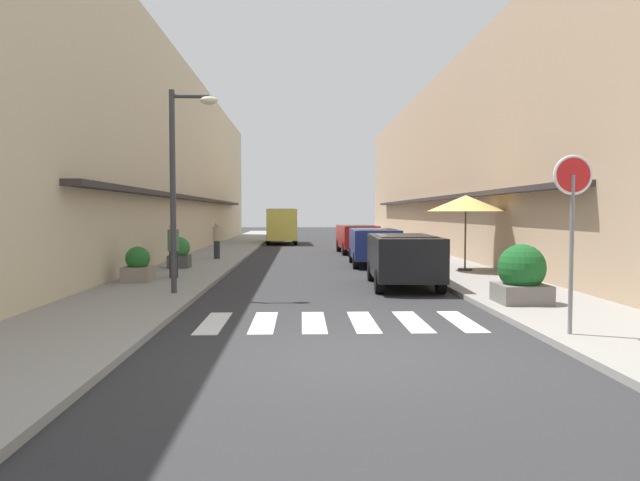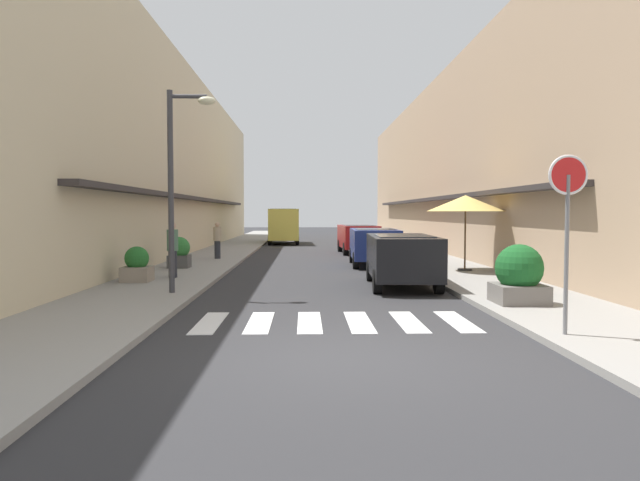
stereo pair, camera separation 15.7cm
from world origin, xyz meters
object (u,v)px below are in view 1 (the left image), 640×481
at_px(planter_corner, 522,275).
at_px(pedestrian_walking_far, 217,240).
at_px(delivery_van, 282,223).
at_px(parked_car_near, 403,254).
at_px(parked_car_far, 357,236).
at_px(parked_car_mid, 374,243).
at_px(planter_far, 179,252).
at_px(round_street_sign, 573,197).
at_px(pedestrian_walking_near, 173,249).
at_px(street_lamp, 181,168).
at_px(planter_midblock, 138,266).
at_px(cafe_umbrella, 466,204).

bearing_deg(planter_corner, pedestrian_walking_far, 124.12).
bearing_deg(delivery_van, planter_corner, -77.01).
height_order(parked_car_near, planter_corner, parked_car_near).
bearing_deg(parked_car_far, delivery_van, 113.97).
bearing_deg(parked_car_mid, planter_corner, -79.25).
distance_m(planter_far, pedestrian_walking_far, 4.16).
height_order(parked_car_near, round_street_sign, round_street_sign).
bearing_deg(pedestrian_walking_far, planter_corner, 82.46).
bearing_deg(parked_car_near, pedestrian_walking_near, 167.33).
xyz_separation_m(parked_car_near, round_street_sign, (1.50, -6.95, 1.43)).
bearing_deg(round_street_sign, street_lamp, 145.10).
height_order(planter_corner, planter_far, planter_corner).
xyz_separation_m(planter_corner, planter_midblock, (-9.53, 4.24, -0.15)).
height_order(parked_car_far, cafe_umbrella, cafe_umbrella).
bearing_deg(pedestrian_walking_far, street_lamp, 52.01).
height_order(parked_car_near, pedestrian_walking_far, pedestrian_walking_far).
xyz_separation_m(parked_car_mid, parked_car_far, (-0.00, 6.95, 0.00)).
height_order(parked_car_near, parked_car_mid, same).
height_order(parked_car_mid, delivery_van, delivery_van).
xyz_separation_m(round_street_sign, planter_far, (-8.77, 11.65, -1.68)).
distance_m(parked_car_far, street_lamp, 16.56).
bearing_deg(pedestrian_walking_far, parked_car_mid, 119.39).
xyz_separation_m(delivery_van, street_lamp, (-1.63, -24.79, 1.78)).
relative_size(parked_car_near, street_lamp, 0.87).
bearing_deg(planter_midblock, pedestrian_walking_far, 82.65).
relative_size(parked_car_mid, delivery_van, 0.76).
bearing_deg(street_lamp, planter_corner, -13.53).
relative_size(parked_car_near, parked_car_mid, 1.05).
bearing_deg(round_street_sign, parked_car_near, 102.14).
bearing_deg(parked_car_far, parked_car_mid, -90.00).
height_order(parked_car_mid, cafe_umbrella, cafe_umbrella).
bearing_deg(parked_car_near, planter_far, 147.11).
xyz_separation_m(parked_car_near, parked_car_far, (0.00, 13.50, -0.00)).
height_order(delivery_van, planter_midblock, delivery_van).
relative_size(planter_midblock, pedestrian_walking_near, 0.60).
height_order(parked_car_mid, planter_midblock, parked_car_mid).
xyz_separation_m(delivery_van, pedestrian_walking_far, (-2.32, -14.17, -0.46)).
height_order(parked_car_near, delivery_van, delivery_van).
height_order(round_street_sign, planter_midblock, round_street_sign).
bearing_deg(planter_far, planter_midblock, -94.23).
xyz_separation_m(parked_car_near, planter_far, (-7.28, 4.71, -0.25)).
bearing_deg(pedestrian_walking_near, cafe_umbrella, 25.43).
bearing_deg(planter_corner, parked_car_near, 117.71).
bearing_deg(cafe_umbrella, round_street_sign, -96.91).
bearing_deg(cafe_umbrella, street_lamp, -148.39).
bearing_deg(planter_midblock, round_street_sign, -39.49).
distance_m(delivery_van, planter_corner, 27.37).
bearing_deg(pedestrian_walking_near, pedestrian_walking_far, 101.91).
xyz_separation_m(parked_car_near, pedestrian_walking_far, (-6.52, 8.79, 0.02)).
bearing_deg(pedestrian_walking_near, planter_far, 112.80).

